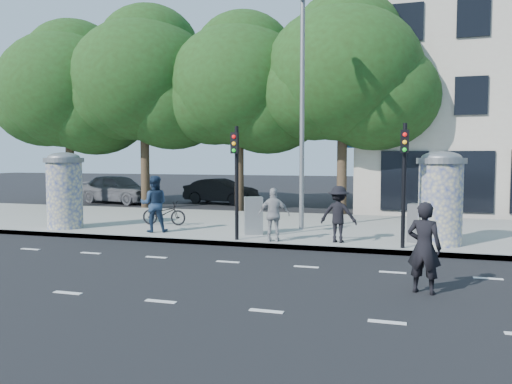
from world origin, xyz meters
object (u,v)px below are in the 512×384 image
(ad_column_left, at_px, (64,188))
(cabinet_right, at_px, (418,223))
(street_lamp, at_px, (302,94))
(ped_a, at_px, (63,204))
(traffic_pole_near, at_px, (236,171))
(ped_c, at_px, (154,204))
(bicycle, at_px, (164,213))
(ped_e, at_px, (274,215))
(car_mid, at_px, (221,191))
(ped_d, at_px, (338,214))
(traffic_pole_far, at_px, (404,172))
(cabinet_left, at_px, (253,216))
(man_road, at_px, (424,248))
(car_left, at_px, (118,189))
(ad_column_right, at_px, (441,196))

(ad_column_left, relative_size, cabinet_right, 2.35)
(street_lamp, bearing_deg, ped_a, -166.50)
(traffic_pole_near, relative_size, ped_c, 1.82)
(traffic_pole_near, relative_size, ped_a, 2.03)
(ad_column_left, xyz_separation_m, bicycle, (2.99, 1.66, -0.95))
(ped_e, distance_m, car_mid, 13.89)
(ped_a, height_order, ped_d, ped_a)
(bicycle, bearing_deg, ped_d, -110.36)
(traffic_pole_far, height_order, cabinet_left, traffic_pole_far)
(man_road, height_order, car_mid, man_road)
(ped_e, distance_m, car_left, 16.36)
(street_lamp, xyz_separation_m, ped_d, (1.59, -2.37, -3.82))
(bicycle, height_order, car_mid, car_mid)
(traffic_pole_far, relative_size, cabinet_left, 2.82)
(ped_d, bearing_deg, ad_column_right, -166.13)
(ped_e, relative_size, bicycle, 0.96)
(ped_c, relative_size, ped_e, 1.18)
(ped_e, bearing_deg, car_left, -53.51)
(ped_c, xyz_separation_m, ped_e, (4.29, -0.69, -0.14))
(ped_d, height_order, car_mid, ped_d)
(ad_column_left, relative_size, cabinet_left, 2.20)
(ped_a, relative_size, cabinet_right, 1.48)
(cabinet_right, xyz_separation_m, car_left, (-16.21, 9.93, 0.12))
(ad_column_right, xyz_separation_m, cabinet_left, (-5.62, 0.29, -0.78))
(street_lamp, bearing_deg, traffic_pole_near, -116.23)
(ped_e, height_order, cabinet_left, ped_e)
(traffic_pole_near, xyz_separation_m, ped_d, (2.99, 0.47, -1.26))
(ped_a, xyz_separation_m, cabinet_left, (6.97, 0.32, -0.23))
(man_road, bearing_deg, ped_c, -13.81)
(ped_a, bearing_deg, car_mid, -122.08)
(street_lamp, relative_size, car_left, 1.64)
(ped_a, xyz_separation_m, bicycle, (3.19, 1.49, -0.40))
(traffic_pole_near, height_order, car_left, traffic_pole_near)
(ped_c, distance_m, cabinet_right, 8.38)
(traffic_pole_far, bearing_deg, car_left, 145.05)
(street_lamp, bearing_deg, cabinet_left, -126.69)
(cabinet_left, bearing_deg, ad_column_left, 161.58)
(ad_column_left, bearing_deg, ped_d, -1.41)
(ad_column_left, height_order, ad_column_right, same)
(cabinet_right, bearing_deg, man_road, -69.73)
(ped_c, bearing_deg, ped_a, -24.79)
(street_lamp, distance_m, ped_d, 4.77)
(ad_column_right, relative_size, traffic_pole_near, 0.78)
(man_road, relative_size, bicycle, 1.07)
(ped_a, xyz_separation_m, ped_c, (3.66, -0.13, 0.10))
(ped_c, bearing_deg, traffic_pole_near, 143.89)
(man_road, xyz_separation_m, cabinet_left, (-5.03, 5.20, -0.14))
(ad_column_left, bearing_deg, ped_c, 0.60)
(ped_d, bearing_deg, street_lamp, -51.10)
(ad_column_left, bearing_deg, bicycle, 29.05)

